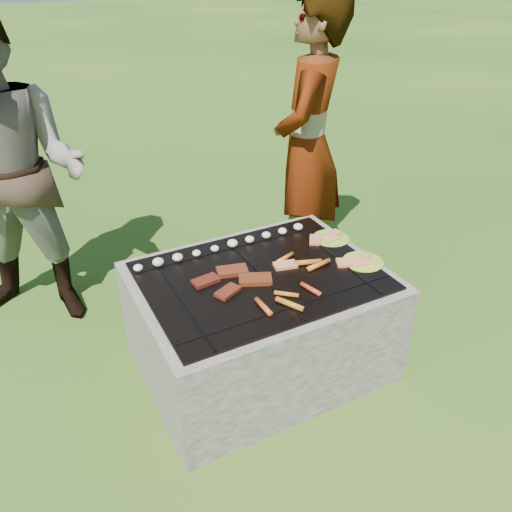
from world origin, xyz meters
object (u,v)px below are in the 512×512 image
Objects in this scene: fire_pit at (260,324)px; plate_near at (363,262)px; cook at (308,148)px; plate_far at (331,238)px; bystander at (10,178)px.

plate_near reaches higher than fire_pit.
plate_near is at bearing 31.43° from cook.
fire_pit is at bearing -164.41° from plate_far.
plate_far is 0.98× the size of plate_near.
bystander is at bearing 134.00° from fire_pit.
cook is at bearing 44.43° from fire_pit.
plate_near is (0.56, -0.15, 0.33)m from fire_pit.
plate_far is 0.12× the size of cook.
bystander is (-1.79, 0.35, -0.00)m from cook.
bystander reaches higher than fire_pit.
cook is at bearing 72.18° from plate_far.
fire_pit is 0.67m from plate_near.
plate_far is at bearing 15.59° from fire_pit.
plate_far is at bearing 25.55° from cook.
plate_near is 0.12× the size of bystander.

